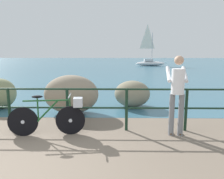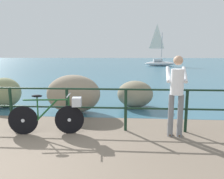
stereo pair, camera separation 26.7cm
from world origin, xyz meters
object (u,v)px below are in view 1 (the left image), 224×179
Objects in this scene: breakwater_boulder_right at (132,94)px; bicycle at (54,115)px; breakwater_boulder_main at (71,94)px; sailboat at (150,61)px; person_at_railing at (177,92)px.

bicycle is at bearing -126.34° from breakwater_boulder_right.
breakwater_boulder_main is 2.12m from breakwater_boulder_right.
bicycle is 1.38× the size of breakwater_boulder_right.
bicycle is 0.27× the size of sailboat.
person_at_railing reaches higher than breakwater_boulder_right.
bicycle reaches higher than breakwater_boulder_right.
person_at_railing is 1.46× the size of breakwater_boulder_right.
breakwater_boulder_right is at bearing 46.89° from bicycle.
person_at_railing reaches higher than breakwater_boulder_main.
breakwater_boulder_main is (0.03, 1.79, 0.13)m from bicycle.
breakwater_boulder_main is at bearing 64.40° from person_at_railing.
bicycle is 1.02× the size of breakwater_boulder_main.
sailboat is (6.56, 27.89, 0.24)m from bicycle.
person_at_railing is 3.25m from breakwater_boulder_main.
bicycle is at bearing 98.13° from person_at_railing.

